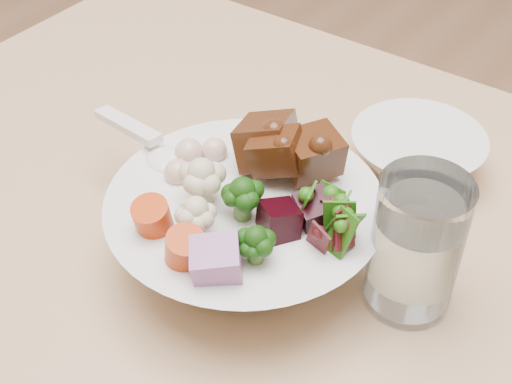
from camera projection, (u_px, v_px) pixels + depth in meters
food_bowl at (248, 226)px, 0.63m from camera, size 0.24×0.24×0.13m
soup_spoon at (158, 152)px, 0.66m from camera, size 0.14×0.05×0.03m
water_glass at (415, 250)px, 0.58m from camera, size 0.07×0.07×0.13m
side_bowl at (416, 154)px, 0.74m from camera, size 0.14×0.14×0.05m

